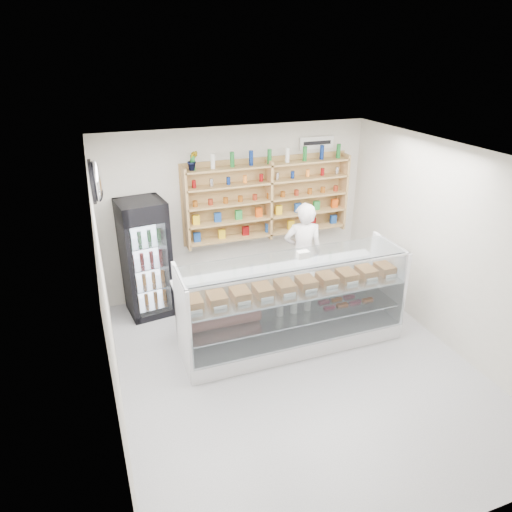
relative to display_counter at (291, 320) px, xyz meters
name	(u,v)px	position (x,y,z in m)	size (l,w,h in m)	color
room	(301,275)	(-0.16, -0.57, 1.03)	(5.00, 5.00, 5.00)	#B7B6BB
display_counter	(291,320)	(0.00, 0.00, 0.00)	(3.13, 0.93, 1.36)	white
shop_worker	(303,253)	(0.67, 1.08, 0.49)	(0.62, 0.41, 1.71)	white
drinks_cooler	(146,259)	(-1.77, 1.56, 0.57)	(0.75, 0.74, 1.86)	black
wall_shelving	(269,200)	(0.34, 1.77, 1.22)	(2.84, 0.28, 1.33)	tan
potted_plant	(193,160)	(-0.91, 1.77, 1.98)	(0.17, 0.13, 0.30)	#1E6626
security_mirror	(96,181)	(-2.33, 0.63, 2.08)	(0.15, 0.50, 0.50)	silver
wall_sign	(317,143)	(1.24, 1.90, 2.08)	(0.62, 0.03, 0.20)	white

